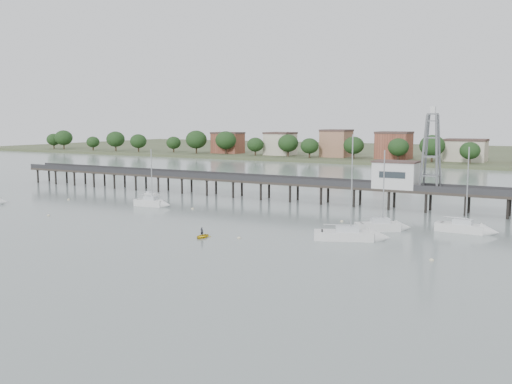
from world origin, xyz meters
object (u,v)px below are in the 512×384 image
(lattice_tower, at_px, (431,152))
(white_tender, at_px, (152,195))
(pier, at_px, (279,182))
(sailboat_c, at_px, (388,227))
(sailboat_d, at_px, (359,236))
(sailboat_e, at_px, (472,229))
(yellow_dinghy, at_px, (202,238))
(sailboat_b, at_px, (155,203))

(lattice_tower, xyz_separation_m, white_tender, (-58.31, -9.82, -10.66))
(pier, xyz_separation_m, sailboat_c, (30.09, -22.12, -3.15))
(pier, xyz_separation_m, lattice_tower, (31.50, 0.00, 7.31))
(sailboat_d, bearing_deg, sailboat_e, 22.44)
(sailboat_e, distance_m, yellow_dinghy, 40.75)
(yellow_dinghy, bearing_deg, sailboat_d, 19.65)
(sailboat_b, relative_size, yellow_dinghy, 4.20)
(sailboat_b, distance_m, sailboat_e, 59.12)
(pier, height_order, sailboat_e, sailboat_e)
(lattice_tower, distance_m, yellow_dinghy, 48.17)
(lattice_tower, relative_size, yellow_dinghy, 5.45)
(sailboat_e, bearing_deg, pier, 158.04)
(pier, bearing_deg, sailboat_e, -23.12)
(sailboat_b, height_order, sailboat_e, sailboat_e)
(pier, xyz_separation_m, sailboat_d, (28.60, -31.07, -3.17))
(pier, relative_size, lattice_tower, 9.68)
(pier, bearing_deg, white_tender, -159.88)
(sailboat_d, distance_m, yellow_dinghy, 22.75)
(sailboat_e, bearing_deg, sailboat_b, -176.50)
(white_tender, bearing_deg, sailboat_e, 7.76)
(sailboat_c, bearing_deg, pier, 108.72)
(yellow_dinghy, bearing_deg, sailboat_c, 34.79)
(lattice_tower, relative_size, sailboat_d, 0.97)
(sailboat_c, bearing_deg, lattice_tower, 51.39)
(pier, xyz_separation_m, sailboat_e, (41.76, -17.83, -3.16))
(pier, height_order, white_tender, pier)
(pier, relative_size, sailboat_b, 12.56)
(sailboat_d, distance_m, white_tender, 59.34)
(sailboat_b, distance_m, white_tender, 14.11)
(sailboat_d, relative_size, white_tender, 4.09)
(sailboat_d, bearing_deg, yellow_dinghy, -178.18)
(sailboat_d, relative_size, yellow_dinghy, 5.63)
(white_tender, relative_size, yellow_dinghy, 1.38)
(lattice_tower, xyz_separation_m, sailboat_c, (-1.41, -22.12, -10.46))
(lattice_tower, xyz_separation_m, yellow_dinghy, (-23.59, -40.51, -11.10))
(pier, xyz_separation_m, yellow_dinghy, (7.91, -40.51, -3.79))
(pier, height_order, sailboat_d, sailboat_d)
(sailboat_d, bearing_deg, lattice_tower, 61.97)
(pier, bearing_deg, sailboat_d, -47.36)
(pier, height_order, sailboat_c, sailboat_c)
(sailboat_e, height_order, sailboat_d, sailboat_d)
(pier, height_order, lattice_tower, lattice_tower)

